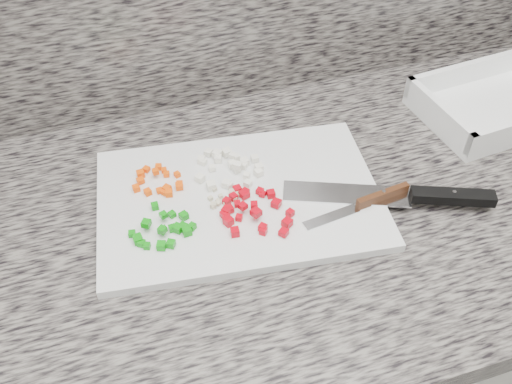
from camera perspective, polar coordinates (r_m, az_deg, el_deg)
cabinet at (r=1.24m, az=0.65°, el=-16.96°), size 3.92×0.62×0.86m
countertop at (r=0.87m, az=0.90°, el=-2.74°), size 3.96×0.64×0.04m
cutting_board at (r=0.86m, az=-1.68°, el=-0.67°), size 0.45×0.33×0.01m
carrot_pile at (r=0.88m, az=-9.66°, el=0.98°), size 0.08×0.08×0.02m
onion_pile at (r=0.89m, az=-2.66°, el=2.56°), size 0.11×0.10×0.02m
green_pepper_pile at (r=0.81m, az=-9.10°, el=-3.72°), size 0.10×0.09×0.02m
red_pepper_pile at (r=0.82m, az=-0.55°, el=-1.80°), size 0.10×0.12×0.02m
garlic_pile at (r=0.85m, az=-2.97°, el=-0.51°), size 0.05×0.04×0.01m
chef_knife at (r=0.88m, az=15.70°, el=-0.35°), size 0.30×0.15×0.02m
paring_knife at (r=0.85m, az=11.33°, el=-0.89°), size 0.17×0.04×0.02m
tray at (r=1.10m, az=22.69°, el=8.05°), size 0.27×0.21×0.05m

